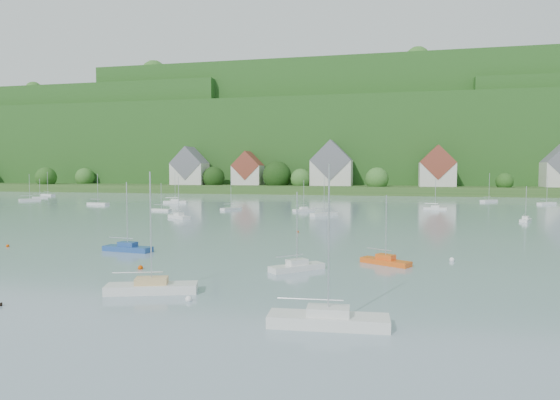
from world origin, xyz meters
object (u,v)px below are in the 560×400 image
near_sailboat_1 (128,248)px  near_sailboat_4 (328,319)px  near_sailboat_2 (152,287)px  near_sailboat_3 (297,266)px  near_sailboat_5 (386,260)px

near_sailboat_1 → near_sailboat_4: (25.68, -22.03, 0.05)m
near_sailboat_2 → near_sailboat_3: (9.12, 10.59, -0.06)m
near_sailboat_4 → near_sailboat_5: bearing=77.6°
near_sailboat_3 → near_sailboat_4: 16.46m
near_sailboat_2 → near_sailboat_3: 13.98m
near_sailboat_2 → near_sailboat_5: bearing=24.0°
near_sailboat_2 → near_sailboat_5: (17.06, 15.35, -0.07)m
near_sailboat_4 → near_sailboat_5: near_sailboat_4 is taller
near_sailboat_1 → near_sailboat_4: size_ratio=0.82×
near_sailboat_2 → near_sailboat_5: 22.95m
near_sailboat_1 → near_sailboat_4: bearing=-33.4°
near_sailboat_3 → near_sailboat_5: 9.25m
near_sailboat_1 → near_sailboat_2: near_sailboat_2 is taller
near_sailboat_1 → near_sailboat_3: near_sailboat_1 is taller
near_sailboat_2 → near_sailboat_3: near_sailboat_2 is taller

